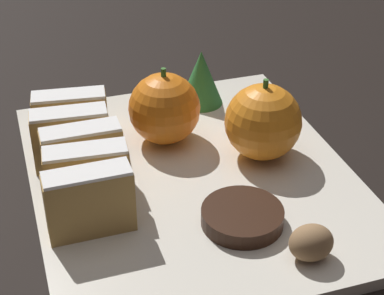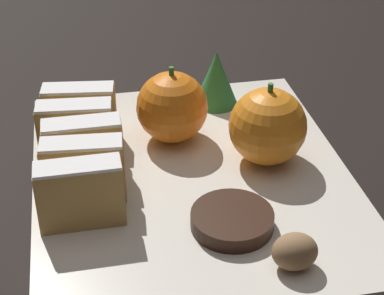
{
  "view_description": "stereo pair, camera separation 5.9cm",
  "coord_description": "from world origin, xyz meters",
  "px_view_note": "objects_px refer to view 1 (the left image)",
  "views": [
    {
      "loc": [
        -0.15,
        -0.47,
        0.36
      ],
      "look_at": [
        0.0,
        0.0,
        0.04
      ],
      "focal_mm": 60.0,
      "sensor_mm": 36.0,
      "label": 1
    },
    {
      "loc": [
        -0.09,
        -0.49,
        0.36
      ],
      "look_at": [
        0.0,
        0.0,
        0.04
      ],
      "focal_mm": 60.0,
      "sensor_mm": 36.0,
      "label": 2
    }
  ],
  "objects_px": {
    "orange_near": "(164,109)",
    "walnut": "(311,243)",
    "chocolate_cookie": "(242,217)",
    "orange_far": "(263,122)"
  },
  "relations": [
    {
      "from": "orange_far",
      "to": "walnut",
      "type": "relative_size",
      "value": 2.27
    },
    {
      "from": "walnut",
      "to": "chocolate_cookie",
      "type": "distance_m",
      "value": 0.07
    },
    {
      "from": "walnut",
      "to": "chocolate_cookie",
      "type": "height_order",
      "value": "walnut"
    },
    {
      "from": "orange_near",
      "to": "walnut",
      "type": "height_order",
      "value": "orange_near"
    },
    {
      "from": "orange_near",
      "to": "walnut",
      "type": "bearing_deg",
      "value": -73.37
    },
    {
      "from": "orange_near",
      "to": "walnut",
      "type": "xyz_separation_m",
      "value": [
        0.06,
        -0.2,
        -0.02
      ]
    },
    {
      "from": "orange_near",
      "to": "chocolate_cookie",
      "type": "xyz_separation_m",
      "value": [
        0.03,
        -0.15,
        -0.03
      ]
    },
    {
      "from": "orange_far",
      "to": "walnut",
      "type": "height_order",
      "value": "orange_far"
    },
    {
      "from": "orange_near",
      "to": "orange_far",
      "type": "distance_m",
      "value": 0.1
    },
    {
      "from": "orange_near",
      "to": "walnut",
      "type": "distance_m",
      "value": 0.21
    }
  ]
}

